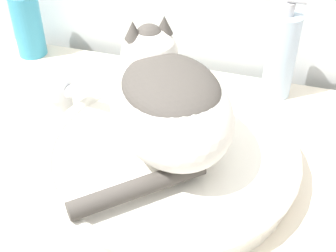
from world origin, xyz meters
TOP-DOWN VIEW (x-y plane):
  - sink_basin at (-0.05, 0.28)m, footprint 0.43×0.43m
  - cat at (-0.06, 0.29)m, footprint 0.29×0.35m
  - faucet at (-0.29, 0.36)m, footprint 0.14×0.08m
  - soap_pump_bottle at (0.09, 0.56)m, footprint 0.06×0.06m
  - mouthwash_bottle at (-0.48, 0.56)m, footprint 0.07×0.07m

SIDE VIEW (x-z plane):
  - sink_basin at x=-0.05m, z-range 0.82..0.88m
  - faucet at x=-0.29m, z-range 0.83..0.95m
  - mouthwash_bottle at x=-0.48m, z-range 0.82..0.99m
  - soap_pump_bottle at x=0.09m, z-range 0.81..1.02m
  - cat at x=-0.06m, z-range 0.87..1.05m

